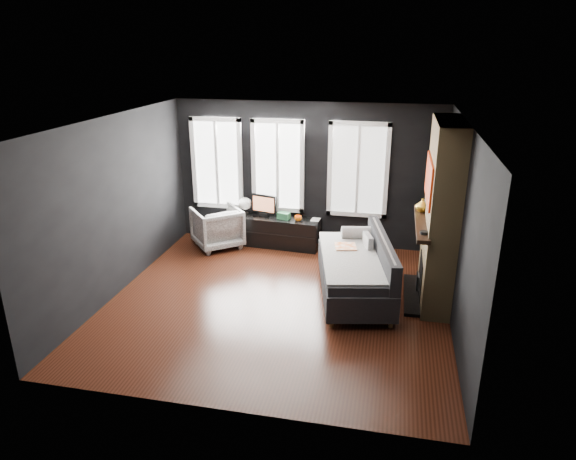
% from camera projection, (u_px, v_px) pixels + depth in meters
% --- Properties ---
extents(floor, '(5.00, 5.00, 0.00)m').
position_uv_depth(floor, '(277.00, 301.00, 7.76)').
color(floor, black).
rests_on(floor, ground).
extents(ceiling, '(5.00, 5.00, 0.00)m').
position_uv_depth(ceiling, '(276.00, 121.00, 6.84)').
color(ceiling, white).
rests_on(ceiling, ground).
extents(wall_back, '(5.00, 0.02, 2.70)m').
position_uv_depth(wall_back, '(307.00, 175.00, 9.60)').
color(wall_back, black).
rests_on(wall_back, ground).
extents(wall_left, '(0.02, 5.00, 2.70)m').
position_uv_depth(wall_left, '(117.00, 206.00, 7.78)').
color(wall_left, black).
rests_on(wall_left, ground).
extents(wall_right, '(0.02, 5.00, 2.70)m').
position_uv_depth(wall_right, '(460.00, 229.00, 6.82)').
color(wall_right, black).
rests_on(wall_right, ground).
extents(windows, '(4.00, 0.16, 1.76)m').
position_uv_depth(windows, '(283.00, 119.00, 9.29)').
color(windows, white).
rests_on(windows, wall_back).
extents(fireplace, '(0.70, 1.62, 2.70)m').
position_uv_depth(fireplace, '(441.00, 214.00, 7.41)').
color(fireplace, '#93724C').
rests_on(fireplace, floor).
extents(sofa, '(1.51, 2.36, 0.94)m').
position_uv_depth(sofa, '(354.00, 266.00, 7.82)').
color(sofa, '#27272A').
rests_on(sofa, floor).
extents(stripe_pillow, '(0.19, 0.36, 0.35)m').
position_uv_depth(stripe_pillow, '(368.00, 245.00, 8.09)').
color(stripe_pillow, gray).
rests_on(stripe_pillow, sofa).
extents(armchair, '(1.13, 1.12, 0.85)m').
position_uv_depth(armchair, '(217.00, 225.00, 9.72)').
color(armchair, silver).
rests_on(armchair, floor).
extents(media_console, '(1.67, 0.64, 0.56)m').
position_uv_depth(media_console, '(277.00, 231.00, 9.83)').
color(media_console, black).
rests_on(media_console, floor).
extents(monitor, '(0.54, 0.24, 0.47)m').
position_uv_depth(monitor, '(264.00, 204.00, 9.75)').
color(monitor, black).
rests_on(monitor, media_console).
extents(desk_fan, '(0.29, 0.29, 0.35)m').
position_uv_depth(desk_fan, '(245.00, 205.00, 9.87)').
color(desk_fan, gray).
rests_on(desk_fan, media_console).
extents(mug, '(0.14, 0.11, 0.13)m').
position_uv_depth(mug, '(298.00, 218.00, 9.51)').
color(mug, '#E05E0A').
rests_on(mug, media_console).
extents(book, '(0.16, 0.03, 0.21)m').
position_uv_depth(book, '(311.00, 214.00, 9.56)').
color(book, '#B8AA92').
rests_on(book, media_console).
extents(storage_box, '(0.25, 0.19, 0.12)m').
position_uv_depth(storage_box, '(284.00, 216.00, 9.63)').
color(storage_box, '#317948').
rests_on(storage_box, media_console).
extents(mantel_vase, '(0.24, 0.25, 0.20)m').
position_uv_depth(mantel_vase, '(422.00, 205.00, 7.88)').
color(mantel_vase, gold).
rests_on(mantel_vase, fireplace).
extents(mantel_clock, '(0.13, 0.13, 0.04)m').
position_uv_depth(mantel_clock, '(424.00, 233.00, 6.98)').
color(mantel_clock, black).
rests_on(mantel_clock, fireplace).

